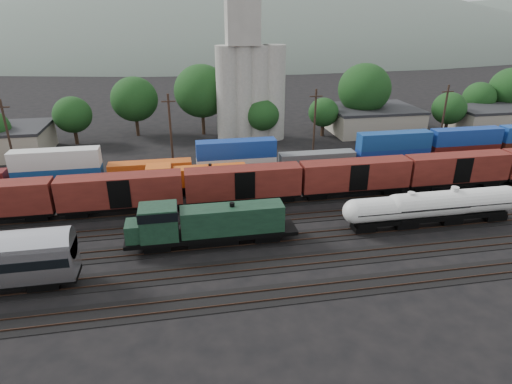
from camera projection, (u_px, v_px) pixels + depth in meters
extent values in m
plane|color=black|center=(273.00, 219.00, 52.83)|extent=(600.00, 600.00, 0.00)
cube|color=black|center=(309.00, 291.00, 39.23)|extent=(180.00, 3.20, 0.08)
cube|color=#382319|center=(311.00, 295.00, 38.55)|extent=(180.00, 0.08, 0.16)
cube|color=#382319|center=(307.00, 286.00, 39.85)|extent=(180.00, 0.08, 0.16)
cube|color=black|center=(294.00, 262.00, 43.75)|extent=(180.00, 3.20, 0.08)
cube|color=#382319|center=(296.00, 265.00, 43.07)|extent=(180.00, 0.08, 0.16)
cube|color=#382319|center=(293.00, 258.00, 44.37)|extent=(180.00, 0.08, 0.16)
cube|color=black|center=(283.00, 239.00, 48.28)|extent=(180.00, 3.20, 0.08)
cube|color=#382319|center=(284.00, 241.00, 47.60)|extent=(180.00, 0.08, 0.16)
cube|color=#382319|center=(281.00, 235.00, 48.90)|extent=(180.00, 0.08, 0.16)
cube|color=black|center=(273.00, 219.00, 52.81)|extent=(180.00, 3.20, 0.08)
cube|color=#382319|center=(274.00, 221.00, 52.13)|extent=(180.00, 0.08, 0.16)
cube|color=#382319|center=(272.00, 216.00, 53.43)|extent=(180.00, 0.08, 0.16)
cube|color=black|center=(265.00, 203.00, 57.34)|extent=(180.00, 3.20, 0.08)
cube|color=#382319|center=(266.00, 204.00, 56.66)|extent=(180.00, 0.08, 0.16)
cube|color=#382319|center=(264.00, 200.00, 57.96)|extent=(180.00, 0.08, 0.16)
cube|color=black|center=(258.00, 189.00, 61.87)|extent=(180.00, 3.20, 0.08)
cube|color=#382319|center=(259.00, 190.00, 61.18)|extent=(180.00, 0.08, 0.16)
cube|color=#382319|center=(257.00, 186.00, 62.48)|extent=(180.00, 0.08, 0.16)
cube|color=black|center=(252.00, 177.00, 66.39)|extent=(180.00, 3.20, 0.08)
cube|color=#382319|center=(253.00, 178.00, 65.71)|extent=(180.00, 0.08, 0.16)
cube|color=#382319|center=(251.00, 175.00, 67.01)|extent=(180.00, 0.08, 0.16)
cube|color=black|center=(213.00, 234.00, 46.43)|extent=(18.47, 3.15, 0.43)
cube|color=black|center=(213.00, 238.00, 46.62)|extent=(5.43, 2.39, 0.87)
cube|color=#14301F|center=(232.00, 219.00, 46.15)|extent=(11.08, 2.61, 2.93)
cube|color=#14301F|center=(159.00, 222.00, 44.72)|extent=(3.91, 3.15, 3.59)
cube|color=black|center=(158.00, 212.00, 44.28)|extent=(4.02, 3.26, 0.98)
cube|color=#14301F|center=(134.00, 231.00, 44.61)|extent=(1.74, 2.61, 1.96)
cylinder|color=black|center=(232.00, 205.00, 45.51)|extent=(0.54, 0.54, 0.54)
cube|color=black|center=(158.00, 245.00, 45.72)|extent=(2.82, 2.17, 0.76)
cube|color=black|center=(266.00, 235.00, 47.70)|extent=(2.82, 2.17, 0.76)
cylinder|color=silver|center=(409.00, 207.00, 49.76)|extent=(13.51, 2.78, 2.78)
sphere|color=silver|center=(355.00, 211.00, 48.63)|extent=(2.78, 2.78, 2.78)
sphere|color=silver|center=(462.00, 202.00, 50.89)|extent=(2.78, 2.78, 2.78)
cylinder|color=silver|center=(411.00, 194.00, 49.14)|extent=(0.86, 0.86, 0.48)
cube|color=black|center=(409.00, 207.00, 49.76)|extent=(13.82, 2.92, 0.08)
cube|color=black|center=(408.00, 219.00, 50.36)|extent=(13.05, 2.11, 0.48)
cube|color=black|center=(363.00, 227.00, 49.65)|extent=(2.50, 1.92, 0.67)
cube|color=black|center=(449.00, 219.00, 51.51)|extent=(2.50, 1.92, 0.67)
cylinder|color=silver|center=(452.00, 202.00, 50.62)|extent=(14.28, 2.94, 2.94)
sphere|color=silver|center=(397.00, 207.00, 49.43)|extent=(2.94, 2.94, 2.94)
sphere|color=silver|center=(506.00, 198.00, 51.82)|extent=(2.94, 2.94, 2.94)
cylinder|color=silver|center=(455.00, 189.00, 49.97)|extent=(0.91, 0.91, 0.51)
cube|color=black|center=(452.00, 202.00, 50.62)|extent=(14.60, 3.08, 0.08)
cube|color=black|center=(450.00, 214.00, 51.26)|extent=(13.79, 2.23, 0.51)
cube|color=black|center=(404.00, 223.00, 50.52)|extent=(2.64, 2.03, 0.71)
cube|color=black|center=(492.00, 215.00, 52.47)|extent=(2.64, 2.03, 0.71)
cube|color=black|center=(46.00, 282.00, 39.52)|extent=(2.76, 2.12, 0.74)
cube|color=black|center=(197.00, 185.00, 59.93)|extent=(16.67, 2.69, 0.37)
cube|color=black|center=(197.00, 188.00, 60.10)|extent=(4.63, 2.04, 0.74)
cube|color=#D75512|center=(210.00, 175.00, 59.71)|extent=(10.00, 2.22, 2.50)
cube|color=#D75512|center=(159.00, 176.00, 58.43)|extent=(3.33, 2.69, 3.06)
cube|color=black|center=(159.00, 170.00, 58.05)|extent=(3.43, 2.78, 0.83)
cube|color=#D75512|center=(142.00, 182.00, 58.31)|extent=(1.48, 2.22, 1.67)
cylinder|color=black|center=(210.00, 166.00, 59.17)|extent=(0.46, 0.46, 0.46)
cube|color=black|center=(158.00, 192.00, 59.28)|extent=(2.41, 1.85, 0.65)
cube|color=black|center=(234.00, 187.00, 61.06)|extent=(2.41, 1.85, 0.65)
cube|color=black|center=(123.00, 205.00, 53.82)|extent=(15.00, 2.60, 0.40)
cube|color=#5A1B16|center=(121.00, 190.00, 53.00)|extent=(15.00, 2.90, 3.80)
cube|color=black|center=(243.00, 196.00, 56.40)|extent=(15.00, 2.60, 0.40)
cube|color=#5A1B16|center=(243.00, 182.00, 55.58)|extent=(15.00, 2.90, 3.80)
cube|color=black|center=(354.00, 188.00, 58.97)|extent=(15.00, 2.60, 0.40)
cube|color=#5A1B16|center=(355.00, 174.00, 58.15)|extent=(15.00, 2.90, 3.80)
cube|color=black|center=(454.00, 181.00, 61.55)|extent=(15.00, 2.60, 0.40)
cube|color=#5A1B16|center=(457.00, 167.00, 60.73)|extent=(15.00, 2.90, 3.80)
cube|color=black|center=(252.00, 174.00, 66.21)|extent=(160.00, 2.60, 0.60)
cube|color=navy|center=(59.00, 176.00, 60.90)|extent=(12.00, 2.40, 2.60)
cube|color=silver|center=(55.00, 159.00, 59.89)|extent=(12.00, 2.40, 2.60)
cube|color=#BF4A13|center=(151.00, 170.00, 63.04)|extent=(12.00, 2.40, 2.60)
cube|color=silver|center=(237.00, 165.00, 65.19)|extent=(12.00, 2.40, 2.60)
cube|color=navy|center=(236.00, 149.00, 64.17)|extent=(12.00, 2.40, 2.60)
cube|color=#57595C|center=(317.00, 160.00, 67.33)|extent=(12.00, 2.40, 2.60)
cube|color=navy|center=(392.00, 156.00, 69.47)|extent=(12.00, 2.40, 2.60)
cube|color=navy|center=(394.00, 140.00, 68.46)|extent=(12.00, 2.40, 2.60)
cube|color=#4C1411|center=(463.00, 151.00, 71.61)|extent=(12.00, 2.40, 2.60)
cube|color=navy|center=(466.00, 136.00, 70.60)|extent=(12.00, 2.40, 2.60)
cylinder|color=#A4A197|center=(228.00, 95.00, 81.75)|extent=(4.40, 4.40, 18.00)
cylinder|color=#A4A197|center=(243.00, 94.00, 82.25)|extent=(4.40, 4.40, 18.00)
cylinder|color=#A4A197|center=(259.00, 94.00, 82.75)|extent=(4.40, 4.40, 18.00)
cylinder|color=#A4A197|center=(274.00, 93.00, 83.26)|extent=(4.40, 4.40, 18.00)
cube|color=#A4A197|center=(242.00, 22.00, 77.18)|extent=(6.00, 5.00, 8.00)
cube|color=#9E937F|center=(371.00, 120.00, 91.36)|extent=(18.00, 14.00, 4.60)
cube|color=#232326|center=(373.00, 108.00, 90.37)|extent=(18.36, 14.28, 0.50)
cube|color=#9E937F|center=(491.00, 120.00, 91.02)|extent=(16.00, 10.00, 4.60)
cube|color=#232326|center=(494.00, 109.00, 90.02)|extent=(16.32, 10.20, 0.50)
cylinder|color=black|center=(76.00, 137.00, 82.40)|extent=(0.70, 0.70, 2.63)
ellipsoid|color=#194018|center=(72.00, 115.00, 80.68)|extent=(7.14, 7.14, 6.77)
cylinder|color=black|center=(137.00, 127.00, 88.00)|extent=(0.70, 0.70, 3.44)
ellipsoid|color=#194018|center=(134.00, 99.00, 85.75)|extent=(9.32, 9.32, 8.83)
cylinder|color=black|center=(203.00, 125.00, 88.77)|extent=(0.70, 0.70, 4.10)
ellipsoid|color=#194018|center=(202.00, 91.00, 86.09)|extent=(11.12, 11.12, 10.53)
cylinder|color=black|center=(263.00, 135.00, 84.71)|extent=(0.70, 0.70, 2.36)
ellipsoid|color=#194018|center=(263.00, 115.00, 83.17)|extent=(6.40, 6.40, 6.06)
cylinder|color=black|center=(322.00, 131.00, 87.90)|extent=(0.70, 0.70, 2.25)
ellipsoid|color=#194018|center=(323.00, 112.00, 86.42)|extent=(6.11, 6.11, 5.79)
cylinder|color=black|center=(361.00, 121.00, 92.04)|extent=(0.70, 0.70, 4.04)
ellipsoid|color=#194018|center=(364.00, 89.00, 89.40)|extent=(10.96, 10.96, 10.39)
cylinder|color=black|center=(446.00, 129.00, 88.84)|extent=(0.70, 0.70, 2.52)
ellipsoid|color=#194018|center=(449.00, 108.00, 87.19)|extent=(6.83, 6.83, 6.47)
cylinder|color=black|center=(475.00, 117.00, 98.09)|extent=(0.70, 0.70, 2.66)
ellipsoid|color=#194018|center=(479.00, 98.00, 96.35)|extent=(7.21, 7.21, 6.83)
cylinder|color=black|center=(505.00, 114.00, 98.85)|extent=(0.70, 0.70, 3.53)
ellipsoid|color=#194018|center=(511.00, 88.00, 96.55)|extent=(9.57, 9.57, 9.07)
cylinder|color=black|center=(9.00, 139.00, 64.38)|extent=(0.36, 0.36, 12.00)
cube|color=black|center=(2.00, 107.00, 62.51)|extent=(2.20, 0.18, 0.18)
cylinder|color=black|center=(171.00, 131.00, 68.40)|extent=(0.36, 0.36, 12.00)
cube|color=black|center=(168.00, 101.00, 66.53)|extent=(2.20, 0.18, 0.18)
cylinder|color=black|center=(314.00, 125.00, 72.42)|extent=(0.36, 0.36, 12.00)
cube|color=black|center=(316.00, 96.00, 70.55)|extent=(2.20, 0.18, 0.18)
cylinder|color=black|center=(443.00, 119.00, 76.43)|extent=(0.36, 0.36, 12.00)
cube|color=black|center=(448.00, 92.00, 74.56)|extent=(2.20, 0.18, 0.18)
ellipsoid|color=#59665B|center=(248.00, 82.00, 303.83)|extent=(520.00, 286.00, 130.00)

